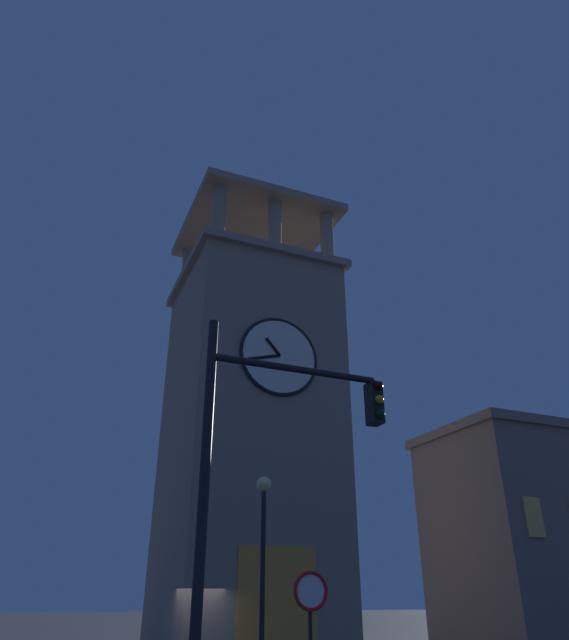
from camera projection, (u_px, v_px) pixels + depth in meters
clocktower at (249, 434)px, 27.63m from camera, size 7.76×8.12×23.91m
traffic_signal_near at (265, 463)px, 8.84m from camera, size 3.17×0.41×6.30m
street_lamp at (263, 537)px, 16.13m from camera, size 0.44×0.44×5.40m
no_horn_sign at (311, 602)px, 11.74m from camera, size 0.78×0.14×2.70m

